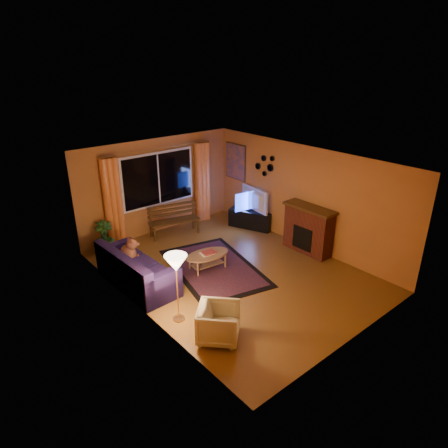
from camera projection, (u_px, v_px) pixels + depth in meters
floor at (233, 272)px, 8.84m from camera, size 4.50×6.00×0.02m
ceiling at (234, 160)px, 7.85m from camera, size 4.50×6.00×0.02m
wall_back at (158, 186)px, 10.47m from camera, size 4.50×0.02×2.50m
wall_left at (136, 251)px, 7.01m from camera, size 0.02×6.00×2.50m
wall_right at (303, 197)px, 9.68m from camera, size 0.02×6.00×2.50m
window at (159, 179)px, 10.34m from camera, size 2.00×0.02×1.30m
curtain_rod at (157, 149)px, 9.99m from camera, size 3.20×0.03×0.03m
curtain_left at (113, 203)px, 9.63m from camera, size 0.36×0.36×2.24m
curtain_right at (202, 182)px, 11.22m from camera, size 0.36×0.36×2.24m
bench at (175, 228)px, 10.56m from camera, size 1.39×0.70×0.40m
potted_plant at (104, 237)px, 9.54m from camera, size 0.54×0.54×0.80m
sofa at (137, 268)px, 8.18m from camera, size 0.93×2.01×0.80m
dog at (128, 251)px, 8.44m from camera, size 0.42×0.47×0.43m
armchair at (219, 321)px, 6.63m from camera, size 0.92×0.92×0.69m
floor_lamp at (177, 289)px, 7.00m from camera, size 0.24×0.24×1.28m
rug at (214, 268)px, 8.98m from camera, size 2.26×2.99×0.02m
coffee_table at (208, 261)px, 8.89m from camera, size 1.14×1.14×0.37m
tv_console at (251, 219)px, 11.00m from camera, size 0.83×1.25×0.50m
television at (251, 200)px, 10.78m from camera, size 0.28×1.10×0.63m
fireplace at (308, 230)px, 9.55m from camera, size 0.40×1.20×1.10m
mirror_cluster at (264, 164)px, 10.35m from camera, size 0.06×0.60×0.56m
painting at (235, 162)px, 11.22m from camera, size 0.04×0.76×0.96m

